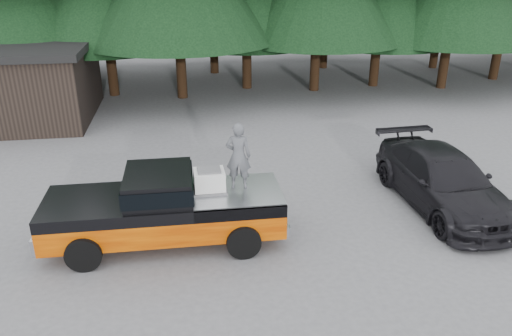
{
  "coord_description": "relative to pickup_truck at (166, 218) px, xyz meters",
  "views": [
    {
      "loc": [
        -0.84,
        -10.59,
        6.76
      ],
      "look_at": [
        0.69,
        0.0,
        2.15
      ],
      "focal_mm": 35.0,
      "sensor_mm": 36.0,
      "label": 1
    }
  ],
  "objects": [
    {
      "name": "ground",
      "position": [
        1.52,
        -0.59,
        -0.67
      ],
      "size": [
        120.0,
        120.0,
        0.0
      ],
      "primitive_type": "plane",
      "color": "#535356",
      "rests_on": "ground"
    },
    {
      "name": "pickup_truck",
      "position": [
        0.0,
        0.0,
        0.0
      ],
      "size": [
        6.0,
        2.04,
        1.33
      ],
      "primitive_type": null,
      "color": "#D15D04",
      "rests_on": "ground"
    },
    {
      "name": "truck_cab",
      "position": [
        -0.1,
        0.0,
        0.96
      ],
      "size": [
        1.66,
        1.9,
        0.59
      ],
      "primitive_type": "cube",
      "color": "black",
      "rests_on": "pickup_truck"
    },
    {
      "name": "air_compressor",
      "position": [
        1.13,
        0.05,
        0.92
      ],
      "size": [
        0.77,
        0.65,
        0.52
      ],
      "primitive_type": "cube",
      "rotation": [
        0.0,
        0.0,
        0.04
      ],
      "color": "silver",
      "rests_on": "pickup_truck"
    },
    {
      "name": "man_on_bed",
      "position": [
        1.87,
        0.15,
        1.52
      ],
      "size": [
        0.69,
        0.53,
        1.7
      ],
      "primitive_type": "imported",
      "rotation": [
        0.0,
        0.0,
        2.93
      ],
      "color": "#4B4E52",
      "rests_on": "pickup_truck"
    },
    {
      "name": "parked_car",
      "position": [
        7.83,
        0.88,
        0.13
      ],
      "size": [
        2.52,
        5.57,
        1.58
      ],
      "primitive_type": "imported",
      "rotation": [
        0.0,
        0.0,
        0.06
      ],
      "color": "black",
      "rests_on": "ground"
    }
  ]
}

